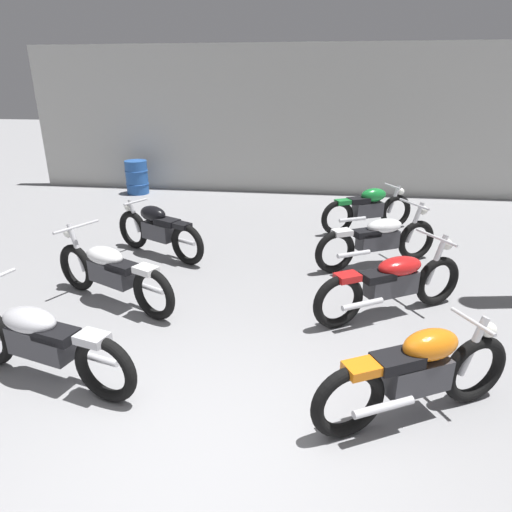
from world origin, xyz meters
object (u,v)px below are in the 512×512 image
object	(u,v)px
motorcycle_left_row_2	(158,230)
oil_drum	(137,177)
motorcycle_left_row_1	(111,271)
motorcycle_right_row_1	(392,282)
motorcycle_right_row_2	(378,239)
motorcycle_left_row_0	(40,340)
motorcycle_right_row_3	(368,208)
motorcycle_right_row_0	(418,373)

from	to	relation	value
motorcycle_left_row_2	oil_drum	world-z (taller)	motorcycle_left_row_2
motorcycle_left_row_1	motorcycle_right_row_1	distance (m)	3.57
motorcycle_left_row_1	motorcycle_right_row_1	size ratio (longest dim) A/B	1.04
motorcycle_right_row_2	oil_drum	world-z (taller)	motorcycle_right_row_2
motorcycle_right_row_1	oil_drum	distance (m)	8.07
motorcycle_left_row_0	oil_drum	world-z (taller)	motorcycle_left_row_0
motorcycle_left_row_0	motorcycle_left_row_2	size ratio (longest dim) A/B	1.18
motorcycle_right_row_1	motorcycle_right_row_3	world-z (taller)	motorcycle_right_row_1
motorcycle_left_row_1	motorcycle_right_row_0	xyz separation A→B (m)	(3.52, -1.69, 0.01)
motorcycle_left_row_2	motorcycle_right_row_2	xyz separation A→B (m)	(3.56, 0.05, -0.01)
motorcycle_left_row_2	motorcycle_right_row_2	distance (m)	3.56
motorcycle_right_row_1	motorcycle_right_row_3	bearing A→B (deg)	89.69
motorcycle_left_row_2	motorcycle_right_row_0	bearing A→B (deg)	-44.45
motorcycle_right_row_0	motorcycle_right_row_3	size ratio (longest dim) A/B	1.00
motorcycle_right_row_2	motorcycle_left_row_1	bearing A→B (deg)	-153.33
motorcycle_right_row_0	oil_drum	bearing A→B (deg)	126.04
motorcycle_left_row_0	motorcycle_right_row_0	world-z (taller)	motorcycle_left_row_0
motorcycle_left_row_2	motorcycle_right_row_1	world-z (taller)	motorcycle_right_row_1
motorcycle_right_row_3	motorcycle_left_row_1	bearing A→B (deg)	-135.05
motorcycle_left_row_1	motorcycle_right_row_2	xyz separation A→B (m)	(3.58, 1.80, 0.00)
oil_drum	motorcycle_right_row_0	bearing A→B (deg)	-53.96
motorcycle_right_row_1	oil_drum	xyz separation A→B (m)	(-5.62, 5.80, -0.03)
motorcycle_left_row_2	motorcycle_right_row_1	bearing A→B (deg)	-23.99
motorcycle_left_row_1	motorcycle_right_row_2	distance (m)	4.01
motorcycle_right_row_1	oil_drum	world-z (taller)	motorcycle_right_row_1
motorcycle_right_row_1	motorcycle_left_row_1	bearing A→B (deg)	-177.34
motorcycle_left_row_0	motorcycle_right_row_0	xyz separation A→B (m)	(3.47, -0.03, 0.01)
motorcycle_left_row_1	motorcycle_right_row_1	xyz separation A→B (m)	(3.57, 0.17, 0.00)
motorcycle_left_row_1	motorcycle_right_row_2	size ratio (longest dim) A/B	1.02
motorcycle_left_row_0	motorcycle_right_row_2	distance (m)	4.94
motorcycle_right_row_0	motorcycle_left_row_0	bearing A→B (deg)	179.44
motorcycle_right_row_2	motorcycle_right_row_3	bearing A→B (deg)	89.87
motorcycle_right_row_3	motorcycle_right_row_0	bearing A→B (deg)	-90.71
motorcycle_right_row_2	oil_drum	bearing A→B (deg)	143.50
motorcycle_left_row_0	motorcycle_left_row_1	distance (m)	1.66
motorcycle_right_row_1	oil_drum	size ratio (longest dim) A/B	2.26
motorcycle_left_row_0	motorcycle_left_row_2	world-z (taller)	motorcycle_left_row_0
motorcycle_left_row_0	motorcycle_right_row_3	size ratio (longest dim) A/B	1.18
motorcycle_left_row_0	motorcycle_right_row_0	bearing A→B (deg)	-0.56
motorcycle_left_row_1	oil_drum	bearing A→B (deg)	108.98
motorcycle_left_row_2	motorcycle_right_row_0	xyz separation A→B (m)	(3.50, -3.44, 0.00)
motorcycle_left_row_0	motorcycle_right_row_3	distance (m)	6.31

